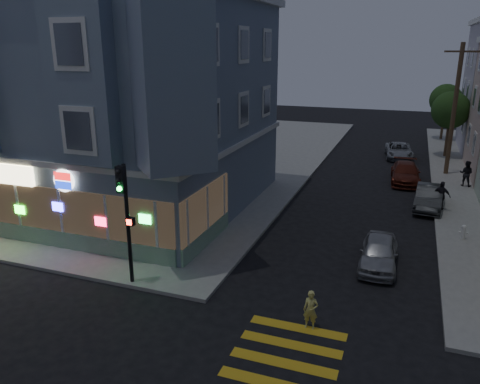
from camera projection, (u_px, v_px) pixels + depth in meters
The scene contains 15 objects.
ground at pixel (102, 316), 16.09m from camera, with size 120.00×120.00×0.00m, color black.
sidewalk_nw at pixel (132, 151), 41.12m from camera, with size 33.00×42.00×0.15m, color gray.
corner_building at pixel (122, 104), 26.17m from camera, with size 14.60×14.60×11.40m.
utility_pole at pixel (454, 108), 32.20m from camera, with size 2.20×0.30×9.00m.
street_tree_near at pixel (451, 110), 37.77m from camera, with size 3.00×3.00×5.30m.
street_tree_far at pixel (446, 100), 44.94m from camera, with size 3.00×3.00×5.30m.
running_child at pixel (311, 310), 15.25m from camera, with size 0.49×0.32×1.34m, color #CAC767.
pedestrian_a at pixel (466, 173), 30.35m from camera, with size 0.81×0.63×1.67m, color black.
pedestrian_b at pixel (441, 196), 25.89m from camera, with size 0.96×0.40×1.63m, color black.
parked_car_a at pixel (379, 253), 19.55m from camera, with size 1.51×3.74×1.28m, color #9B9DA2.
parked_car_b at pixel (429, 197), 26.56m from camera, with size 1.42×4.08×1.34m, color #313436.
parked_car_c at pixel (405, 173), 31.69m from camera, with size 1.84×4.54×1.32m, color #5E2215.
parked_car_d at pixel (399, 151), 38.62m from camera, with size 2.07×4.49×1.25m, color #959A9F.
traffic_signal at pixel (125, 205), 17.13m from camera, with size 0.54×0.53×4.70m.
fire_hydrant at pixel (463, 232), 22.08m from camera, with size 0.40×0.23×0.70m.
Camera 1 is at (9.32, -11.57, 8.90)m, focal length 35.00 mm.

